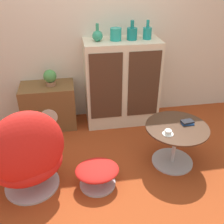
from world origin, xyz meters
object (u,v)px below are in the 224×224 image
object	(u,v)px
sideboard	(121,83)
teacup	(168,133)
potted_plant	(50,77)
egg_chair	(28,156)
ottoman	(97,172)
vase_inner_right	(132,33)
vase_inner_left	(116,34)
book_stack	(187,122)
coffee_table	(175,140)
tv_console	(49,106)
vase_rightmost	(147,33)
vase_leftmost	(97,35)

from	to	relation	value
sideboard	teacup	world-z (taller)	sideboard
potted_plant	teacup	size ratio (longest dim) A/B	1.84
egg_chair	ottoman	distance (m)	0.69
sideboard	vase_inner_right	bearing A→B (deg)	1.84
vase_inner_left	vase_inner_right	xyz separation A→B (m)	(0.20, 0.00, 0.01)
vase_inner_right	book_stack	distance (m)	1.29
potted_plant	teacup	distance (m)	1.66
coffee_table	teacup	distance (m)	0.27
egg_chair	vase_inner_right	xyz separation A→B (m)	(1.24, 1.18, 0.81)
potted_plant	book_stack	size ratio (longest dim) A/B	1.52
ottoman	book_stack	xyz separation A→B (m)	(1.01, 0.24, 0.34)
tv_console	coffee_table	size ratio (longest dim) A/B	1.04
ottoman	sideboard	bearing A→B (deg)	68.35
tv_console	book_stack	xyz separation A→B (m)	(1.52, -0.99, 0.20)
sideboard	coffee_table	xyz separation A→B (m)	(0.40, -1.01, -0.27)
sideboard	potted_plant	world-z (taller)	sideboard
vase_inner_left	sideboard	bearing A→B (deg)	-2.67
vase_inner_left	vase_rightmost	size ratio (longest dim) A/B	0.65
egg_chair	teacup	bearing A→B (deg)	2.06
ottoman	coffee_table	world-z (taller)	coffee_table
coffee_table	book_stack	bearing A→B (deg)	15.90
vase_inner_left	ottoman	bearing A→B (deg)	-108.14
ottoman	vase_leftmost	distance (m)	1.62
vase_inner_left	teacup	world-z (taller)	vase_inner_left
sideboard	ottoman	distance (m)	1.37
sideboard	ottoman	xyz separation A→B (m)	(-0.48, -1.22, -0.41)
sideboard	tv_console	distance (m)	1.03
sideboard	coffee_table	distance (m)	1.12
ottoman	potted_plant	xyz separation A→B (m)	(-0.45, 1.24, 0.55)
tv_console	potted_plant	distance (m)	0.42
tv_console	teacup	size ratio (longest dim) A/B	6.10
coffee_table	egg_chair	bearing A→B (deg)	-173.89
egg_chair	teacup	xyz separation A→B (m)	(1.38, 0.05, 0.08)
tv_console	vase_rightmost	distance (m)	1.60
vase_inner_left	book_stack	bearing A→B (deg)	-57.97
egg_chair	potted_plant	distance (m)	1.24
vase_inner_right	teacup	world-z (taller)	vase_inner_right
egg_chair	vase_inner_left	xyz separation A→B (m)	(1.04, 1.18, 0.80)
coffee_table	vase_leftmost	size ratio (longest dim) A/B	3.19
egg_chair	coffee_table	distance (m)	1.54
teacup	sideboard	bearing A→B (deg)	102.88
tv_console	potted_plant	size ratio (longest dim) A/B	3.32
coffee_table	vase_rightmost	xyz separation A→B (m)	(-0.09, 1.01, 0.92)
egg_chair	ottoman	xyz separation A→B (m)	(0.64, -0.04, -0.26)
coffee_table	book_stack	distance (m)	0.23
vase_inner_right	potted_plant	distance (m)	1.17
egg_chair	book_stack	bearing A→B (deg)	6.88
ottoman	vase_inner_left	size ratio (longest dim) A/B	2.95
vase_rightmost	vase_inner_right	bearing A→B (deg)	180.00
sideboard	vase_inner_left	size ratio (longest dim) A/B	7.66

